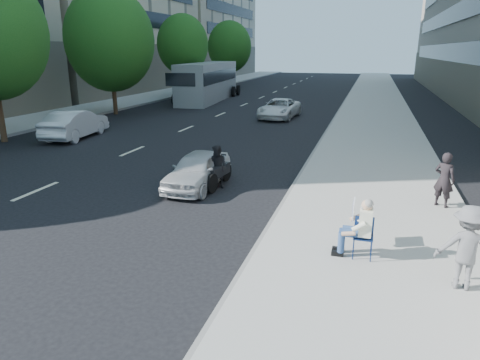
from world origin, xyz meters
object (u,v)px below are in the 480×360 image
(jogger, at_px, (467,248))
(white_sedan_far, at_px, (280,108))
(white_sedan_near, at_px, (198,170))
(bus, at_px, (208,82))
(seated_protester, at_px, (359,224))
(motorcycle, at_px, (218,169))
(pedestrian_woman, at_px, (444,180))
(white_sedan_mid, at_px, (75,124))

(jogger, distance_m, white_sedan_far, 21.76)
(white_sedan_near, distance_m, bus, 25.86)
(seated_protester, height_order, bus, bus)
(motorcycle, bearing_deg, pedestrian_woman, 5.44)
(white_sedan_mid, relative_size, bus, 0.36)
(bus, bearing_deg, jogger, -66.31)
(white_sedan_far, distance_m, bus, 12.04)
(pedestrian_woman, bearing_deg, white_sedan_far, -32.21)
(jogger, xyz_separation_m, motorcycle, (-6.52, 4.84, -0.32))
(white_sedan_near, xyz_separation_m, white_sedan_far, (-0.52, 15.66, 0.05))
(seated_protester, relative_size, jogger, 0.81)
(seated_protester, relative_size, white_sedan_mid, 0.30)
(seated_protester, relative_size, motorcycle, 0.64)
(bus, bearing_deg, white_sedan_mid, -96.50)
(jogger, bearing_deg, motorcycle, -32.74)
(jogger, xyz_separation_m, white_sedan_far, (-7.71, 20.34, -0.32))
(white_sedan_near, xyz_separation_m, motorcycle, (0.68, 0.15, 0.05))
(seated_protester, xyz_separation_m, white_sedan_mid, (-14.53, 9.86, -0.14))
(white_sedan_far, relative_size, bus, 0.37)
(pedestrian_woman, bearing_deg, white_sedan_near, 30.28)
(motorcycle, bearing_deg, white_sedan_far, 101.88)
(pedestrian_woman, height_order, bus, bus)
(jogger, bearing_deg, white_sedan_far, -65.40)
(seated_protester, bearing_deg, white_sedan_mid, 145.83)
(bus, bearing_deg, motorcycle, -73.73)
(white_sedan_near, relative_size, white_sedan_mid, 0.78)
(seated_protester, distance_m, white_sedan_mid, 17.56)
(pedestrian_woman, relative_size, white_sedan_far, 0.34)
(white_sedan_far, height_order, bus, bus)
(white_sedan_mid, relative_size, motorcycle, 2.16)
(jogger, relative_size, motorcycle, 0.78)
(motorcycle, height_order, bus, bus)
(jogger, relative_size, pedestrian_woman, 1.03)
(pedestrian_woman, bearing_deg, seated_protester, 91.58)
(pedestrian_woman, relative_size, motorcycle, 0.76)
(white_sedan_mid, xyz_separation_m, bus, (0.37, 18.33, 0.91))
(seated_protester, bearing_deg, bus, 116.66)
(white_sedan_near, bearing_deg, motorcycle, 13.19)
(jogger, distance_m, white_sedan_near, 8.59)
(seated_protester, xyz_separation_m, bus, (-14.16, 28.20, 0.76))
(jogger, height_order, white_sedan_near, jogger)
(white_sedan_far, distance_m, motorcycle, 15.55)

